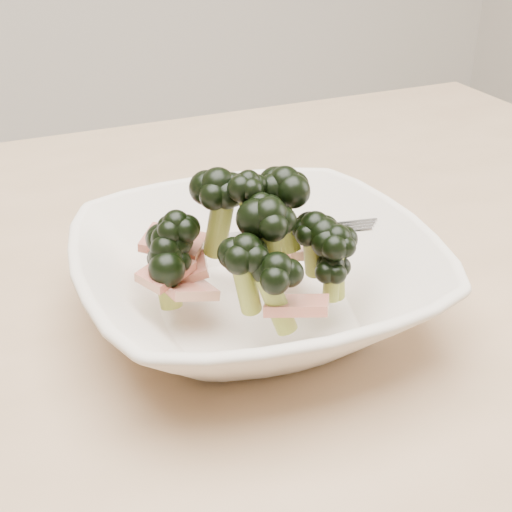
# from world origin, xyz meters

# --- Properties ---
(dining_table) EXTENTS (1.20, 0.80, 0.75)m
(dining_table) POSITION_xyz_m (0.00, 0.00, 0.65)
(dining_table) COLOR tan
(dining_table) RESTS_ON ground
(broccoli_dish) EXTENTS (0.27, 0.27, 0.12)m
(broccoli_dish) POSITION_xyz_m (0.06, -0.06, 0.79)
(broccoli_dish) COLOR beige
(broccoli_dish) RESTS_ON dining_table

